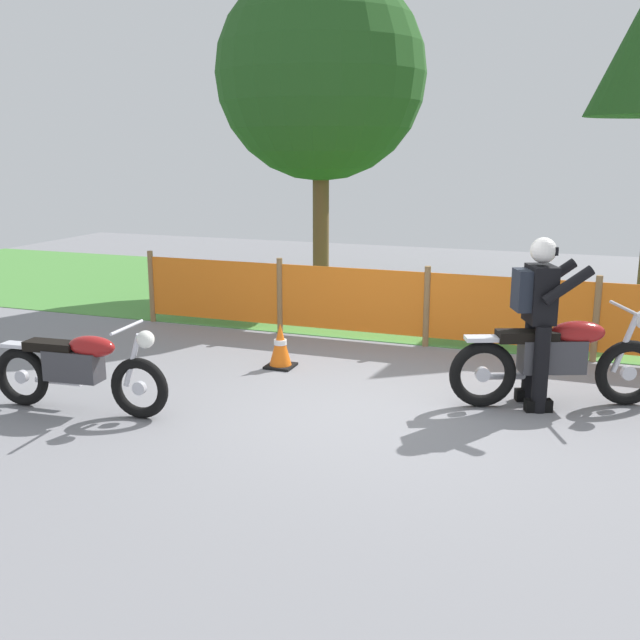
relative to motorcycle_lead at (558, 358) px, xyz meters
name	(u,v)px	position (x,y,z in m)	size (l,w,h in m)	color
ground	(373,408)	(-1.70, -0.68, -0.50)	(24.00, 24.00, 0.02)	gray
grass_verge	(461,304)	(-1.70, 4.58, -0.48)	(24.00, 5.59, 0.01)	#4C8C3D
barrier_fence	(427,305)	(-1.70, 1.79, 0.05)	(8.27, 0.08, 1.05)	olive
tree_leftmost	(321,75)	(-4.18, 4.64, 3.20)	(3.48, 3.48, 5.44)	brown
motorcycle_lead	(558,358)	(0.00, 0.00, 0.00)	(2.02, 0.98, 1.01)	black
motorcycle_trailing	(79,369)	(-4.34, -1.76, -0.05)	(1.90, 0.56, 0.90)	black
rider_lead	(538,313)	(-0.21, -0.09, 0.46)	(0.78, 0.68, 1.69)	black
traffic_cone	(280,346)	(-3.10, 0.28, -0.23)	(0.32, 0.32, 0.53)	black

